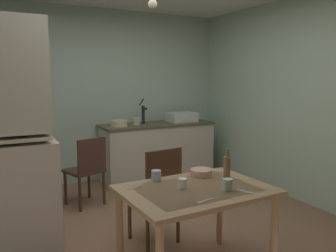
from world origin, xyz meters
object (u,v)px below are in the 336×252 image
object	(u,v)px
chair_by_counter	(87,169)
chair_far_side	(157,193)
hand_pump	(143,113)
mixing_bowl_counter	(119,123)
glass_bottle	(227,167)
sink_basin	(182,117)
mug_dark	(156,175)
serving_bowl_wide	(201,172)
dining_table	(196,199)

from	to	relation	value
chair_by_counter	chair_far_side	bearing A→B (deg)	-75.02
hand_pump	chair_by_counter	xyz separation A→B (m)	(-1.08, -0.74, -0.58)
chair_far_side	mixing_bowl_counter	bearing A→B (deg)	80.92
mixing_bowl_counter	glass_bottle	xyz separation A→B (m)	(0.08, -2.47, -0.09)
sink_basin	hand_pump	distance (m)	0.67
mug_dark	glass_bottle	xyz separation A→B (m)	(0.54, -0.24, 0.06)
hand_pump	glass_bottle	bearing A→B (deg)	-97.81
mixing_bowl_counter	mug_dark	xyz separation A→B (m)	(-0.47, -2.23, -0.15)
hand_pump	serving_bowl_wide	world-z (taller)	hand_pump
mug_dark	mixing_bowl_counter	bearing A→B (deg)	78.23
sink_basin	glass_bottle	world-z (taller)	sink_basin
sink_basin	glass_bottle	distance (m)	2.72
serving_bowl_wide	mug_dark	world-z (taller)	mug_dark
mixing_bowl_counter	serving_bowl_wide	world-z (taller)	mixing_bowl_counter
sink_basin	serving_bowl_wide	bearing A→B (deg)	-116.03
mixing_bowl_counter	mug_dark	world-z (taller)	mixing_bowl_counter
glass_bottle	mixing_bowl_counter	bearing A→B (deg)	91.80
chair_by_counter	glass_bottle	size ratio (longest dim) A/B	3.31
dining_table	chair_by_counter	world-z (taller)	chair_by_counter
chair_far_side	serving_bowl_wide	world-z (taller)	chair_far_side
dining_table	sink_basin	bearing A→B (deg)	62.38
chair_by_counter	serving_bowl_wide	xyz separation A→B (m)	(0.60, -1.64, 0.29)
serving_bowl_wide	mug_dark	xyz separation A→B (m)	(-0.41, 0.05, 0.01)
sink_basin	hand_pump	size ratio (longest dim) A/B	1.13
sink_basin	chair_by_counter	world-z (taller)	sink_basin
mug_dark	hand_pump	bearing A→B (deg)	68.97
chair_far_side	serving_bowl_wide	size ratio (longest dim) A/B	4.86
hand_pump	glass_bottle	distance (m)	2.60
serving_bowl_wide	mug_dark	distance (m)	0.42
hand_pump	glass_bottle	xyz separation A→B (m)	(-0.35, -2.57, -0.21)
sink_basin	mug_dark	xyz separation A→B (m)	(-1.55, -2.28, -0.18)
mug_dark	glass_bottle	distance (m)	0.60
dining_table	chair_by_counter	xyz separation A→B (m)	(-0.37, 1.91, -0.17)
chair_by_counter	mug_dark	distance (m)	1.63
chair_far_side	dining_table	bearing A→B (deg)	-87.10
mixing_bowl_counter	dining_table	world-z (taller)	mixing_bowl_counter
dining_table	chair_far_side	size ratio (longest dim) A/B	1.24
hand_pump	mixing_bowl_counter	size ratio (longest dim) A/B	1.57
sink_basin	mug_dark	world-z (taller)	sink_basin
mixing_bowl_counter	sink_basin	bearing A→B (deg)	2.63
dining_table	serving_bowl_wide	world-z (taller)	serving_bowl_wide
hand_pump	mixing_bowl_counter	distance (m)	0.46
mug_dark	dining_table	bearing A→B (deg)	-59.31
chair_far_side	mug_dark	world-z (taller)	chair_far_side
mug_dark	chair_far_side	bearing A→B (deg)	62.97
hand_pump	mixing_bowl_counter	bearing A→B (deg)	-167.50
sink_basin	chair_far_side	world-z (taller)	sink_basin
mixing_bowl_counter	serving_bowl_wide	xyz separation A→B (m)	(-0.05, -2.28, -0.16)
chair_far_side	chair_by_counter	bearing A→B (deg)	104.98
mixing_bowl_counter	serving_bowl_wide	size ratio (longest dim) A/B	1.29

